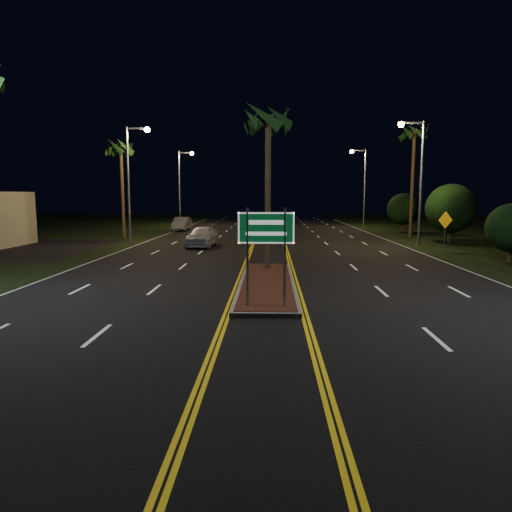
{
  "coord_description": "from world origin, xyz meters",
  "views": [
    {
      "loc": [
        0.15,
        -11.71,
        3.72
      ],
      "look_at": [
        -0.3,
        2.02,
        1.9
      ],
      "focal_mm": 32.0,
      "sensor_mm": 36.0,
      "label": 1
    }
  ],
  "objects_px": {
    "streetlight_left_far": "(182,180)",
    "palm_left_far": "(121,148)",
    "median_island": "(267,283)",
    "streetlight_right_mid": "(416,169)",
    "streetlight_right_far": "(362,179)",
    "streetlight_left_mid": "(133,171)",
    "shrub_far": "(403,209)",
    "car_far": "(182,223)",
    "palm_right_far": "(415,134)",
    "palm_median": "(268,120)",
    "warning_sign": "(445,225)",
    "shrub_mid": "(451,209)",
    "shrub_near": "(511,228)",
    "highway_sign": "(266,237)",
    "car_near": "(202,234)"
  },
  "relations": [
    {
      "from": "highway_sign",
      "to": "car_near",
      "type": "distance_m",
      "value": 19.38
    },
    {
      "from": "streetlight_left_far",
      "to": "warning_sign",
      "type": "relative_size",
      "value": 3.35
    },
    {
      "from": "car_far",
      "to": "palm_median",
      "type": "bearing_deg",
      "value": -70.47
    },
    {
      "from": "streetlight_left_mid",
      "to": "palm_right_far",
      "type": "distance_m",
      "value": 24.42
    },
    {
      "from": "streetlight_left_far",
      "to": "palm_left_far",
      "type": "xyz_separation_m",
      "value": [
        -2.19,
        -16.0,
        2.09
      ]
    },
    {
      "from": "streetlight_left_far",
      "to": "streetlight_left_mid",
      "type": "bearing_deg",
      "value": -90.0
    },
    {
      "from": "median_island",
      "to": "streetlight_left_far",
      "type": "height_order",
      "value": "streetlight_left_far"
    },
    {
      "from": "streetlight_right_far",
      "to": "palm_median",
      "type": "bearing_deg",
      "value": -108.62
    },
    {
      "from": "streetlight_left_mid",
      "to": "shrub_far",
      "type": "xyz_separation_m",
      "value": [
        24.41,
        12.0,
        -3.32
      ]
    },
    {
      "from": "streetlight_right_far",
      "to": "warning_sign",
      "type": "height_order",
      "value": "streetlight_right_far"
    },
    {
      "from": "streetlight_right_far",
      "to": "shrub_far",
      "type": "relative_size",
      "value": 2.27
    },
    {
      "from": "highway_sign",
      "to": "warning_sign",
      "type": "distance_m",
      "value": 19.78
    },
    {
      "from": "streetlight_left_mid",
      "to": "shrub_near",
      "type": "height_order",
      "value": "streetlight_left_mid"
    },
    {
      "from": "streetlight_left_mid",
      "to": "shrub_far",
      "type": "bearing_deg",
      "value": 26.18
    },
    {
      "from": "streetlight_right_mid",
      "to": "shrub_mid",
      "type": "relative_size",
      "value": 1.95
    },
    {
      "from": "streetlight_left_mid",
      "to": "shrub_mid",
      "type": "xyz_separation_m",
      "value": [
        24.61,
        0.0,
        -2.93
      ]
    },
    {
      "from": "median_island",
      "to": "car_near",
      "type": "bearing_deg",
      "value": 108.65
    },
    {
      "from": "palm_left_far",
      "to": "warning_sign",
      "type": "relative_size",
      "value": 3.28
    },
    {
      "from": "palm_median",
      "to": "shrub_far",
      "type": "xyz_separation_m",
      "value": [
        13.8,
        25.5,
        -4.94
      ]
    },
    {
      "from": "palm_median",
      "to": "car_far",
      "type": "height_order",
      "value": "palm_median"
    },
    {
      "from": "streetlight_left_mid",
      "to": "streetlight_right_mid",
      "type": "height_order",
      "value": "same"
    },
    {
      "from": "highway_sign",
      "to": "warning_sign",
      "type": "xyz_separation_m",
      "value": [
        11.67,
        15.97,
        -0.64
      ]
    },
    {
      "from": "highway_sign",
      "to": "shrub_near",
      "type": "xyz_separation_m",
      "value": [
        13.5,
        11.2,
        -0.46
      ]
    },
    {
      "from": "car_far",
      "to": "warning_sign",
      "type": "relative_size",
      "value": 1.82
    },
    {
      "from": "palm_median",
      "to": "shrub_far",
      "type": "relative_size",
      "value": 2.1
    },
    {
      "from": "highway_sign",
      "to": "streetlight_right_far",
      "type": "relative_size",
      "value": 0.36
    },
    {
      "from": "median_island",
      "to": "palm_left_far",
      "type": "distance_m",
      "value": 25.76
    },
    {
      "from": "median_island",
      "to": "streetlight_right_far",
      "type": "xyz_separation_m",
      "value": [
        10.61,
        35.0,
        5.57
      ]
    },
    {
      "from": "shrub_far",
      "to": "car_far",
      "type": "height_order",
      "value": "shrub_far"
    },
    {
      "from": "shrub_mid",
      "to": "car_far",
      "type": "height_order",
      "value": "shrub_mid"
    },
    {
      "from": "streetlight_left_far",
      "to": "car_near",
      "type": "height_order",
      "value": "streetlight_left_far"
    },
    {
      "from": "palm_left_far",
      "to": "shrub_far",
      "type": "bearing_deg",
      "value": 16.74
    },
    {
      "from": "streetlight_right_mid",
      "to": "shrub_near",
      "type": "bearing_deg",
      "value": -70.16
    },
    {
      "from": "shrub_mid",
      "to": "median_island",
      "type": "bearing_deg",
      "value": -129.47
    },
    {
      "from": "median_island",
      "to": "streetlight_right_mid",
      "type": "distance_m",
      "value": 19.2
    },
    {
      "from": "palm_left_far",
      "to": "shrub_mid",
      "type": "xyz_separation_m",
      "value": [
        26.8,
        -4.0,
        -5.02
      ]
    },
    {
      "from": "warning_sign",
      "to": "shrub_mid",
      "type": "bearing_deg",
      "value": 43.98
    },
    {
      "from": "shrub_far",
      "to": "streetlight_left_mid",
      "type": "bearing_deg",
      "value": -153.82
    },
    {
      "from": "highway_sign",
      "to": "shrub_near",
      "type": "relative_size",
      "value": 0.97
    },
    {
      "from": "shrub_mid",
      "to": "car_near",
      "type": "relative_size",
      "value": 0.86
    },
    {
      "from": "streetlight_left_far",
      "to": "car_near",
      "type": "distance_m",
      "value": 23.72
    },
    {
      "from": "streetlight_left_far",
      "to": "streetlight_right_mid",
      "type": "xyz_separation_m",
      "value": [
        21.23,
        -22.0,
        0.0
      ]
    },
    {
      "from": "shrub_far",
      "to": "shrub_mid",
      "type": "bearing_deg",
      "value": -89.05
    },
    {
      "from": "streetlight_right_mid",
      "to": "palm_right_far",
      "type": "distance_m",
      "value": 9.0
    },
    {
      "from": "median_island",
      "to": "shrub_mid",
      "type": "height_order",
      "value": "shrub_mid"
    },
    {
      "from": "palm_right_far",
      "to": "shrub_far",
      "type": "bearing_deg",
      "value": 80.54
    },
    {
      "from": "palm_median",
      "to": "shrub_far",
      "type": "height_order",
      "value": "palm_median"
    },
    {
      "from": "median_island",
      "to": "car_far",
      "type": "bearing_deg",
      "value": 107.39
    },
    {
      "from": "median_island",
      "to": "warning_sign",
      "type": "relative_size",
      "value": 3.82
    },
    {
      "from": "streetlight_left_far",
      "to": "shrub_far",
      "type": "height_order",
      "value": "streetlight_left_far"
    }
  ]
}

